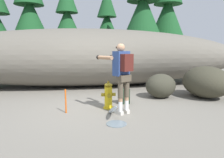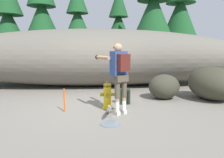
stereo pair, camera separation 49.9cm
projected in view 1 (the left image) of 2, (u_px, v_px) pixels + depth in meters
The scene contains 14 objects.
ground_plane at pixel (99, 109), 5.56m from camera, with size 56.00×56.00×0.04m, color slate.
dirt_embankment at pixel (91, 58), 8.85m from camera, with size 14.13×3.20×2.42m, color #666056.
fire_hydrant at pixel (108, 96), 5.48m from camera, with size 0.38×0.33×0.74m.
hydrant_water_jet at pixel (113, 112), 4.78m from camera, with size 0.44×1.27×0.53m.
utility_worker at pixel (121, 70), 4.97m from camera, with size 0.82×1.03×1.71m.
spare_backpack at pixel (124, 96), 6.01m from camera, with size 0.32×0.31×0.47m.
boulder_large at pixel (206, 82), 6.73m from camera, with size 1.68×1.35×1.03m, color #3B392B.
boulder_mid at pixel (161, 86), 6.70m from camera, with size 1.00×0.87×0.79m, color #38372B.
pine_tree_left at pixel (30, 13), 11.43m from camera, with size 2.45×2.45×6.34m.
pine_tree_center at pixel (67, 19), 11.36m from camera, with size 1.88×1.88×5.29m.
pine_tree_right at pixel (107, 22), 14.65m from camera, with size 2.13×2.13×5.89m.
pine_tree_far_right at pixel (143, 10), 11.71m from camera, with size 2.80×2.80×6.94m.
pine_tree_ridge_end at pixel (168, 12), 13.37m from camera, with size 2.80×2.80×7.26m.
survey_stake at pixel (66, 101), 5.10m from camera, with size 0.04×0.04×0.60m, color #E55914.
Camera 1 is at (-0.54, -5.36, 1.58)m, focal length 33.17 mm.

